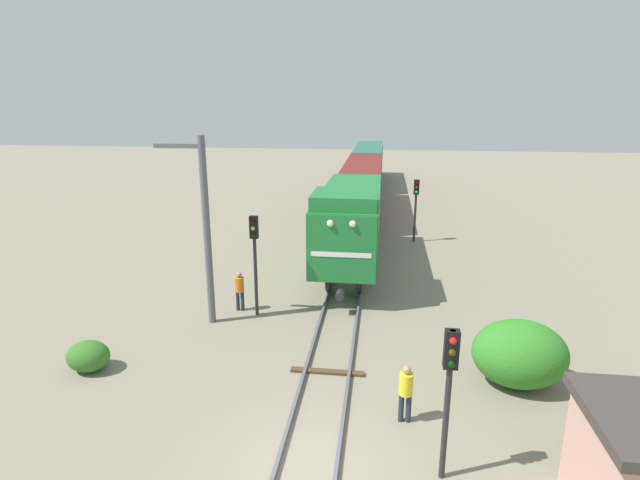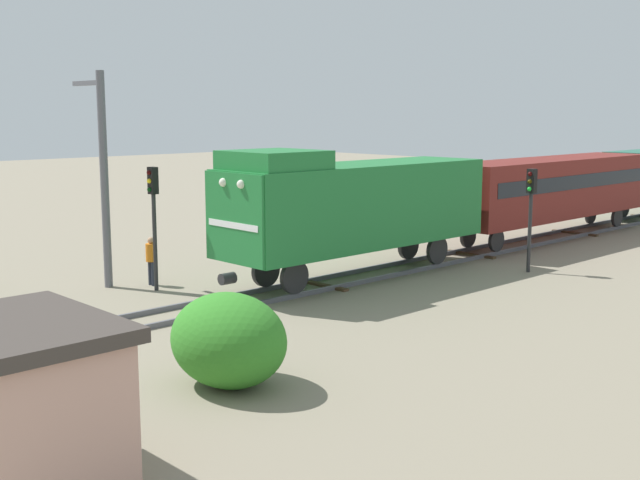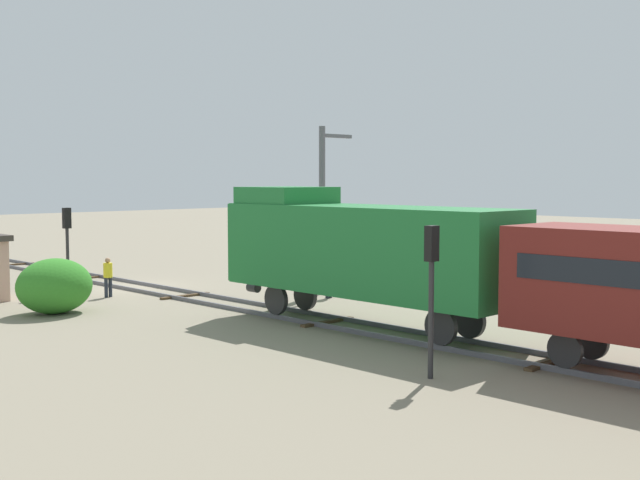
% 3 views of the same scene
% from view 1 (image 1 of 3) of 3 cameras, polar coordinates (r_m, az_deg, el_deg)
% --- Properties ---
extents(ground_plane, '(156.33, 156.33, 0.00)m').
position_cam_1_polar(ground_plane, '(13.29, -1.50, -24.52)').
color(ground_plane, gray).
extents(railway_track, '(2.40, 104.22, 0.16)m').
position_cam_1_polar(railway_track, '(13.24, -1.50, -24.28)').
color(railway_track, '#595960').
rests_on(railway_track, ground).
extents(locomotive, '(2.90, 11.60, 4.60)m').
position_cam_1_polar(locomotive, '(25.30, 3.49, 2.52)').
color(locomotive, '#1E7233').
rests_on(locomotive, railway_track).
extents(passenger_car_leading, '(2.84, 14.00, 3.66)m').
position_cam_1_polar(passenger_car_leading, '(38.42, 4.86, 6.72)').
color(passenger_car_leading, maroon).
rests_on(passenger_car_leading, railway_track).
extents(passenger_car_trailing, '(2.84, 14.00, 3.66)m').
position_cam_1_polar(passenger_car_trailing, '(52.87, 5.59, 9.21)').
color(passenger_car_trailing, '#26604C').
rests_on(passenger_car_trailing, railway_track).
extents(traffic_signal_near, '(0.32, 0.34, 3.79)m').
position_cam_1_polar(traffic_signal_near, '(11.82, 14.56, -14.97)').
color(traffic_signal_near, '#262628').
rests_on(traffic_signal_near, ground).
extents(traffic_signal_mid, '(0.32, 0.34, 4.18)m').
position_cam_1_polar(traffic_signal_mid, '(20.00, -7.49, -0.83)').
color(traffic_signal_mid, '#262628').
rests_on(traffic_signal_mid, ground).
extents(traffic_signal_far, '(0.32, 0.34, 3.89)m').
position_cam_1_polar(traffic_signal_far, '(30.98, 10.91, 4.64)').
color(traffic_signal_far, '#262628').
rests_on(traffic_signal_far, ground).
extents(worker_near_track, '(0.38, 0.38, 1.70)m').
position_cam_1_polar(worker_near_track, '(14.33, 9.78, -16.47)').
color(worker_near_track, '#262B38').
rests_on(worker_near_track, ground).
extents(worker_by_signal, '(0.38, 0.38, 1.70)m').
position_cam_1_polar(worker_by_signal, '(21.14, -9.18, -5.44)').
color(worker_by_signal, '#262B38').
rests_on(worker_by_signal, ground).
extents(catenary_mast, '(1.94, 0.28, 7.34)m').
position_cam_1_polar(catenary_mast, '(19.41, -13.02, 1.46)').
color(catenary_mast, '#595960').
rests_on(catenary_mast, ground).
extents(bush_near, '(1.40, 1.15, 1.02)m').
position_cam_1_polar(bush_near, '(18.34, -24.97, -11.94)').
color(bush_near, '#357026').
rests_on(bush_near, ground).
extents(bush_mid, '(2.87, 2.35, 2.09)m').
position_cam_1_polar(bush_mid, '(16.90, 21.84, -11.96)').
color(bush_mid, '#328126').
rests_on(bush_mid, ground).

